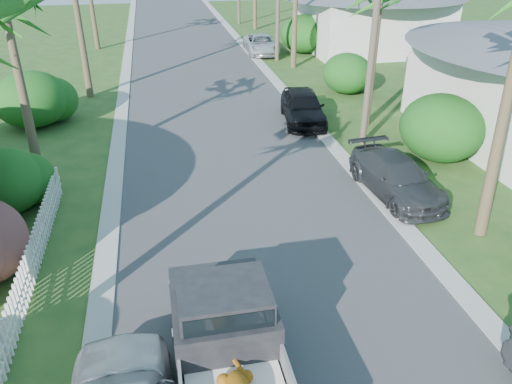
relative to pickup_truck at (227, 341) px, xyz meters
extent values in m
cube|color=#38383A|center=(1.69, 22.99, -1.00)|extent=(8.00, 100.00, 0.02)
cube|color=#A5A39E|center=(-2.61, 22.99, -0.98)|extent=(0.60, 100.00, 0.06)
cube|color=#A5A39E|center=(5.99, 22.99, -0.98)|extent=(0.60, 100.00, 0.06)
cylinder|color=black|center=(-0.85, 1.04, -0.63)|extent=(0.28, 0.76, 0.76)
cylinder|color=black|center=(0.85, 1.04, -0.63)|extent=(0.28, 0.76, 0.76)
cube|color=black|center=(0.00, 0.29, 0.04)|extent=(1.94, 1.65, 1.10)
cube|color=black|center=(0.00, 0.29, 0.77)|extent=(1.70, 1.35, 0.55)
cube|color=black|center=(0.00, -0.38, 0.74)|extent=(1.60, 0.05, 0.45)
cube|color=black|center=(0.00, 1.54, -0.11)|extent=(1.94, 1.20, 0.80)
imported|color=#303335|center=(6.60, 6.56, -0.38)|extent=(2.13, 4.47, 1.26)
imported|color=black|center=(5.56, 13.93, -0.28)|extent=(2.29, 4.50, 1.47)
imported|color=silver|center=(6.69, 28.30, -0.38)|extent=(2.29, 4.64, 1.27)
cone|color=brown|center=(-5.11, 9.99, 2.09)|extent=(0.36, 0.61, 6.21)
cone|color=brown|center=(-4.31, 19.99, 2.99)|extent=(0.36, 0.36, 8.00)
cone|color=brown|center=(-4.81, 31.99, 2.24)|extent=(0.36, 0.75, 6.51)
cone|color=brown|center=(7.99, 3.99, 2.74)|extent=(0.36, 0.73, 7.51)
cone|color=brown|center=(8.29, 12.99, 1.99)|extent=(0.36, 0.54, 6.01)
ellipsoid|color=#154212|center=(-5.71, 7.99, -0.01)|extent=(2.40, 2.64, 2.00)
ellipsoid|color=#154212|center=(-6.31, 15.99, 0.19)|extent=(3.20, 3.52, 2.40)
ellipsoid|color=#154212|center=(9.49, 8.99, 0.24)|extent=(3.00, 3.30, 2.50)
ellipsoid|color=#154212|center=(9.19, 17.99, 0.04)|extent=(2.60, 2.86, 2.10)
ellipsoid|color=#154212|center=(9.69, 27.99, 0.29)|extent=(3.20, 3.52, 2.60)
cube|color=white|center=(-4.31, 3.49, -0.51)|extent=(0.10, 11.00, 1.00)
cube|color=silver|center=(14.69, 27.99, 0.79)|extent=(9.00, 8.00, 3.60)
cylinder|color=brown|center=(7.29, 10.99, 3.49)|extent=(0.26, 0.26, 9.00)
camera|label=1|loc=(-0.85, -6.93, 6.85)|focal=35.00mm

